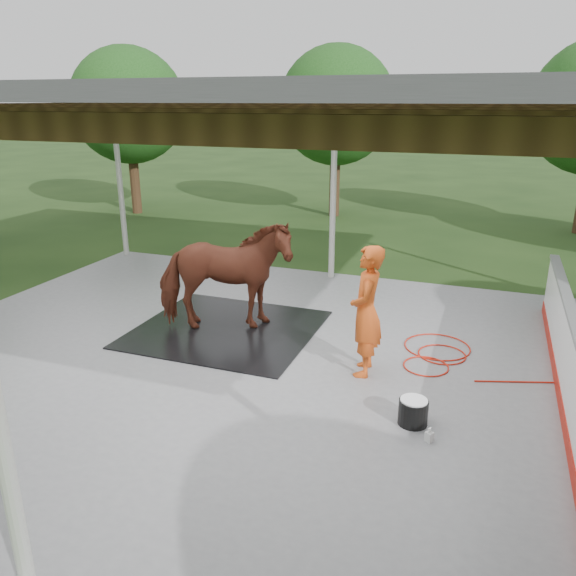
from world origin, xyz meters
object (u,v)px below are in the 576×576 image
(horse, at_px, (224,276))
(dasher_board, at_px, (571,375))
(handler, at_px, (366,311))
(wash_bucket, at_px, (413,411))

(horse, bearing_deg, dasher_board, -124.00)
(handler, bearing_deg, wash_bucket, 30.17)
(horse, xyz_separation_m, wash_bucket, (3.63, -1.98, -0.84))
(dasher_board, relative_size, horse, 3.40)
(horse, distance_m, handler, 2.82)
(handler, xyz_separation_m, wash_bucket, (0.92, -1.20, -0.82))
(dasher_board, xyz_separation_m, wash_bucket, (-1.87, -1.00, -0.36))
(dasher_board, distance_m, handler, 2.83)
(dasher_board, height_order, horse, horse)
(dasher_board, distance_m, horse, 5.61)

